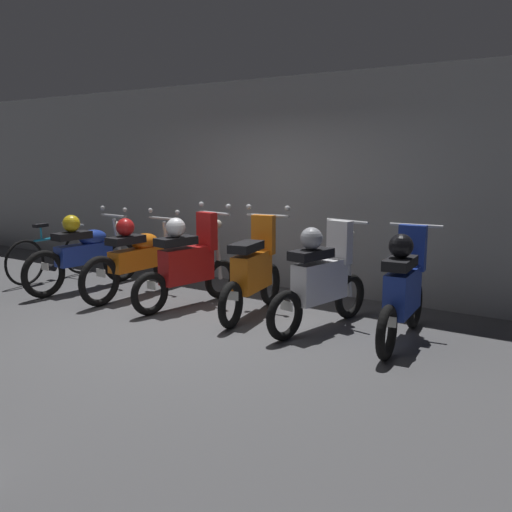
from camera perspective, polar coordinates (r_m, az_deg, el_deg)
name	(u,v)px	position (r m, az deg, el deg)	size (l,w,h in m)	color
ground_plane	(174,327)	(6.49, -8.20, -7.02)	(80.00, 80.00, 0.00)	#4C4C4F
back_wall	(290,184)	(8.26, 3.39, 7.17)	(16.00, 0.30, 2.97)	gray
motorbike_slot_0	(85,253)	(8.47, -16.76, 0.31)	(0.59, 1.95, 1.15)	black
motorbike_slot_1	(137,258)	(7.87, -11.79, -0.17)	(0.59, 1.95, 1.15)	black
motorbike_slot_2	(188,262)	(7.23, -6.80, -0.60)	(0.58, 1.67, 1.29)	black
motorbike_slot_3	(253,271)	(6.79, -0.26, -1.56)	(0.58, 1.67, 1.29)	black
motorbike_slot_4	(321,278)	(6.28, 6.55, -2.23)	(0.56, 1.67, 1.18)	black
motorbike_slot_5	(403,288)	(5.97, 14.54, -3.13)	(0.56, 1.68, 1.18)	black
bicycle	(54,256)	(9.34, -19.58, 0.00)	(0.50, 1.73, 0.89)	black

